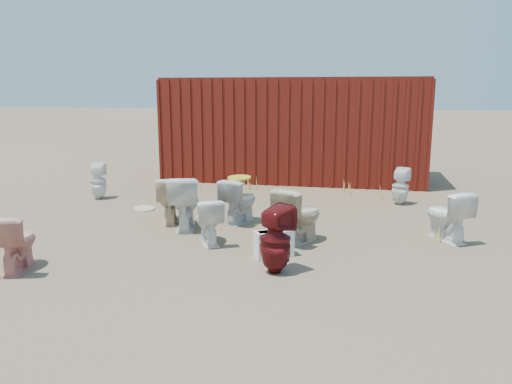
% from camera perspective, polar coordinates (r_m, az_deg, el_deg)
% --- Properties ---
extents(ground, '(100.00, 100.00, 0.00)m').
position_cam_1_polar(ground, '(7.41, -0.96, -5.09)').
color(ground, brown).
rests_on(ground, ground).
extents(shipping_container, '(6.00, 2.40, 2.40)m').
position_cam_1_polar(shipping_container, '(12.26, 4.45, 7.23)').
color(shipping_container, '#51170D').
rests_on(shipping_container, ground).
extents(toilet_front_a, '(0.66, 0.91, 0.84)m').
position_cam_1_polar(toilet_front_a, '(7.81, -8.16, -1.15)').
color(toilet_front_a, white).
rests_on(toilet_front_a, ground).
extents(toilet_front_pink, '(0.57, 0.77, 0.71)m').
position_cam_1_polar(toilet_front_pink, '(6.61, -25.78, -5.15)').
color(toilet_front_pink, '#DE9080').
rests_on(toilet_front_pink, ground).
extents(toilet_front_c, '(0.62, 0.74, 0.65)m').
position_cam_1_polar(toilet_front_c, '(7.03, -5.47, -3.29)').
color(toilet_front_c, white).
rests_on(toilet_front_c, ground).
extents(toilet_front_maroon, '(0.51, 0.51, 0.81)m').
position_cam_1_polar(toilet_front_maroon, '(5.87, 2.24, -5.46)').
color(toilet_front_maroon, '#5C0F11').
rests_on(toilet_front_maroon, ground).
extents(toilet_front_e, '(0.73, 0.83, 0.73)m').
position_cam_1_polar(toilet_front_e, '(7.63, 21.01, -2.52)').
color(toilet_front_e, white).
rests_on(toilet_front_e, ground).
extents(toilet_back_a, '(0.41, 0.42, 0.71)m').
position_cam_1_polar(toilet_back_a, '(10.34, -17.60, 1.20)').
color(toilet_back_a, white).
rests_on(toilet_back_a, ground).
extents(toilet_back_beige_left, '(0.67, 0.85, 0.76)m').
position_cam_1_polar(toilet_back_beige_left, '(8.22, -9.89, -0.85)').
color(toilet_back_beige_left, beige).
rests_on(toilet_back_beige_left, ground).
extents(toilet_back_beige_right, '(0.77, 0.90, 0.80)m').
position_cam_1_polar(toilet_back_beige_right, '(7.05, 4.93, -2.63)').
color(toilet_back_beige_right, beige).
rests_on(toilet_back_beige_right, ground).
extents(toilet_back_yellowlid, '(0.61, 0.81, 0.73)m').
position_cam_1_polar(toilet_back_yellowlid, '(8.08, -1.90, -0.99)').
color(toilet_back_yellowlid, silver).
rests_on(toilet_back_yellowlid, ground).
extents(toilet_back_e, '(0.40, 0.41, 0.70)m').
position_cam_1_polar(toilet_back_e, '(9.76, 16.19, 0.63)').
color(toilet_back_e, white).
rests_on(toilet_back_e, ground).
extents(yellow_lid, '(0.37, 0.46, 0.02)m').
position_cam_1_polar(yellow_lid, '(8.01, -1.92, 1.65)').
color(yellow_lid, yellow).
rests_on(yellow_lid, toilet_back_yellowlid).
extents(loose_tank, '(0.53, 0.44, 0.35)m').
position_cam_1_polar(loose_tank, '(6.48, 2.05, -5.93)').
color(loose_tank, white).
rests_on(loose_tank, ground).
extents(loose_lid_near, '(0.45, 0.54, 0.02)m').
position_cam_1_polar(loose_lid_near, '(10.98, -2.87, 0.48)').
color(loose_lid_near, tan).
rests_on(loose_lid_near, ground).
extents(loose_lid_far, '(0.56, 0.59, 0.02)m').
position_cam_1_polar(loose_lid_far, '(9.29, -12.65, -1.85)').
color(loose_lid_far, beige).
rests_on(loose_lid_far, ground).
extents(weed_clump_a, '(0.36, 0.36, 0.29)m').
position_cam_1_polar(weed_clump_a, '(10.58, -7.59, 0.70)').
color(weed_clump_a, gold).
rests_on(weed_clump_a, ground).
extents(weed_clump_b, '(0.32, 0.32, 0.30)m').
position_cam_1_polar(weed_clump_b, '(9.70, 3.41, -0.17)').
color(weed_clump_b, gold).
rests_on(weed_clump_b, ground).
extents(weed_clump_c, '(0.36, 0.36, 0.31)m').
position_cam_1_polar(weed_clump_c, '(10.10, 14.98, -0.06)').
color(weed_clump_c, gold).
rests_on(weed_clump_c, ground).
extents(weed_clump_d, '(0.30, 0.30, 0.28)m').
position_cam_1_polar(weed_clump_d, '(10.86, -0.68, 1.04)').
color(weed_clump_d, gold).
rests_on(weed_clump_d, ground).
extents(weed_clump_e, '(0.34, 0.34, 0.28)m').
position_cam_1_polar(weed_clump_e, '(10.61, 10.31, 0.62)').
color(weed_clump_e, gold).
rests_on(weed_clump_e, ground).
extents(weed_clump_f, '(0.28, 0.28, 0.21)m').
position_cam_1_polar(weed_clump_f, '(7.61, 20.63, -4.59)').
color(weed_clump_f, gold).
rests_on(weed_clump_f, ground).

